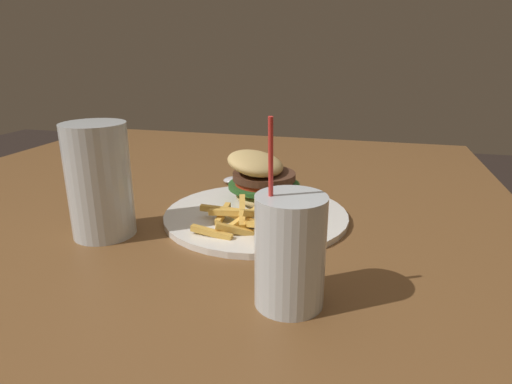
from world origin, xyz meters
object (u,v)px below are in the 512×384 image
(beer_glass, at_px, (100,184))
(juice_glass, at_px, (290,255))
(meal_plate_near, at_px, (258,196))
(spoon, at_px, (239,180))

(beer_glass, height_order, juice_glass, juice_glass)
(meal_plate_near, distance_m, spoon, 0.18)
(meal_plate_near, xyz_separation_m, beer_glass, (-0.15, 0.20, 0.05))
(juice_glass, relative_size, spoon, 1.36)
(spoon, bearing_deg, beer_glass, 45.58)
(meal_plate_near, xyz_separation_m, juice_glass, (-0.26, -0.10, 0.03))
(meal_plate_near, relative_size, juice_glass, 1.46)
(spoon, bearing_deg, meal_plate_near, 95.46)
(beer_glass, distance_m, spoon, 0.33)
(meal_plate_near, bearing_deg, spoon, 27.74)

